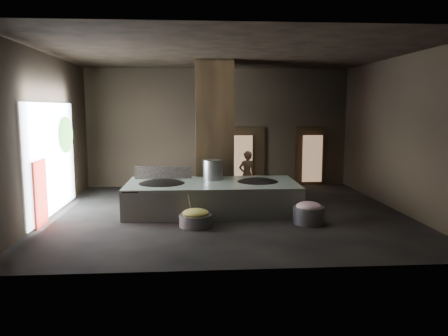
{
  "coord_description": "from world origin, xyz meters",
  "views": [
    {
      "loc": [
        -1.01,
        -12.3,
        3.0
      ],
      "look_at": [
        -0.08,
        0.42,
        1.25
      ],
      "focal_mm": 35.0,
      "sensor_mm": 36.0,
      "label": 1
    }
  ],
  "objects": [
    {
      "name": "pillar",
      "position": [
        -0.3,
        1.9,
        2.25
      ],
      "size": [
        1.2,
        1.2,
        4.5
      ],
      "primitive_type": "cube",
      "color": "black",
      "rests_on": "ground"
    },
    {
      "name": "ceiling",
      "position": [
        0.0,
        0.0,
        4.55
      ],
      "size": [
        10.0,
        9.0,
        0.1
      ],
      "primitive_type": "cube",
      "color": "black",
      "rests_on": "back_wall"
    },
    {
      "name": "front_wall",
      "position": [
        0.0,
        -4.55,
        2.25
      ],
      "size": [
        10.0,
        0.1,
        4.5
      ],
      "primitive_type": "cube",
      "color": "black",
      "rests_on": "ground"
    },
    {
      "name": "doorway_far_glow",
      "position": [
        3.65,
        4.29,
        1.05
      ],
      "size": [
        0.77,
        0.04,
        1.83
      ],
      "primitive_type": "cube",
      "color": "#8C6647",
      "rests_on": "ground"
    },
    {
      "name": "back_wall",
      "position": [
        0.0,
        4.55,
        2.25
      ],
      "size": [
        10.0,
        0.1,
        4.5
      ],
      "primitive_type": "cube",
      "color": "black",
      "rests_on": "ground"
    },
    {
      "name": "platform_cap",
      "position": [
        -0.45,
        0.22,
        0.82
      ],
      "size": [
        4.83,
        2.32,
        0.03
      ],
      "primitive_type": "cube",
      "color": "black",
      "rests_on": "hearth_platform"
    },
    {
      "name": "wok_right",
      "position": [
        0.9,
        0.27,
        0.75
      ],
      "size": [
        1.45,
        1.45,
        0.41
      ],
      "primitive_type": "ellipsoid",
      "color": "black",
      "rests_on": "hearth_platform"
    },
    {
      "name": "floor",
      "position": [
        0.0,
        0.0,
        -0.05
      ],
      "size": [
        10.0,
        9.0,
        0.1
      ],
      "primitive_type": "cube",
      "color": "black",
      "rests_on": "ground"
    },
    {
      "name": "doorway_near_glow",
      "position": [
        0.92,
        4.36,
        1.05
      ],
      "size": [
        0.77,
        0.04,
        1.82
      ],
      "primitive_type": "cube",
      "color": "#8C6647",
      "rests_on": "ground"
    },
    {
      "name": "pavilion_sliver",
      "position": [
        -4.88,
        -1.1,
        0.85
      ],
      "size": [
        0.05,
        0.9,
        1.7
      ],
      "primitive_type": "cube",
      "color": "maroon",
      "rests_on": "ground"
    },
    {
      "name": "doorway_near",
      "position": [
        1.2,
        4.45,
        1.1
      ],
      "size": [
        1.18,
        0.08,
        2.38
      ],
      "primitive_type": "cube",
      "color": "black",
      "rests_on": "ground"
    },
    {
      "name": "ladle",
      "position": [
        -1.1,
        -1.26,
        0.55
      ],
      "size": [
        0.11,
        0.33,
        0.6
      ],
      "primitive_type": "cylinder",
      "rotation": [
        0.49,
        0.0,
        -0.28
      ],
      "color": "gray",
      "rests_on": "veg_basin"
    },
    {
      "name": "veg_basin",
      "position": [
        -0.95,
        -1.41,
        0.16
      ],
      "size": [
        0.97,
        0.97,
        0.31
      ],
      "primitive_type": "cylinder",
      "rotation": [
        0.0,
        0.0,
        0.16
      ],
      "color": "slate",
      "rests_on": "ground"
    },
    {
      "name": "veg_fill",
      "position": [
        -0.95,
        -1.41,
        0.35
      ],
      "size": [
        0.69,
        0.69,
        0.21
      ],
      "primitive_type": "ellipsoid",
      "color": "#87AD53",
      "rests_on": "veg_basin"
    },
    {
      "name": "meat_fill",
      "position": [
        2.01,
        -1.33,
        0.45
      ],
      "size": [
        0.67,
        0.67,
        0.26
      ],
      "primitive_type": "ellipsoid",
      "color": "#CF7C81",
      "rests_on": "meat_basin"
    },
    {
      "name": "tree_silhouette",
      "position": [
        -4.85,
        1.3,
        2.2
      ],
      "size": [
        0.28,
        1.1,
        1.1
      ],
      "primitive_type": "ellipsoid",
      "color": "#194714",
      "rests_on": "left_opening"
    },
    {
      "name": "wok_right_rim",
      "position": [
        0.9,
        0.27,
        0.82
      ],
      "size": [
        1.48,
        1.48,
        0.05
      ],
      "primitive_type": "cylinder",
      "color": "black",
      "rests_on": "hearth_platform"
    },
    {
      "name": "left_opening",
      "position": [
        -4.95,
        0.2,
        1.6
      ],
      "size": [
        0.04,
        4.2,
        3.1
      ],
      "primitive_type": "cube",
      "color": "white",
      "rests_on": "ground"
    },
    {
      "name": "meat_basin",
      "position": [
        2.01,
        -1.33,
        0.22
      ],
      "size": [
        0.87,
        0.87,
        0.44
      ],
      "primitive_type": "cylinder",
      "rotation": [
        0.0,
        0.0,
        0.08
      ],
      "color": "slate",
      "rests_on": "ground"
    },
    {
      "name": "wok_left",
      "position": [
        -1.9,
        0.17,
        0.75
      ],
      "size": [
        1.56,
        1.56,
        0.43
      ],
      "primitive_type": "ellipsoid",
      "color": "black",
      "rests_on": "hearth_platform"
    },
    {
      "name": "doorway_far",
      "position": [
        3.6,
        4.45,
        1.1
      ],
      "size": [
        1.18,
        0.08,
        2.38
      ],
      "primitive_type": "cube",
      "color": "black",
      "rests_on": "ground"
    },
    {
      "name": "left_wall",
      "position": [
        -5.05,
        0.0,
        2.25
      ],
      "size": [
        0.1,
        9.0,
        4.5
      ],
      "primitive_type": "cube",
      "color": "black",
      "rests_on": "ground"
    },
    {
      "name": "wok_left_rim",
      "position": [
        -1.9,
        0.17,
        0.82
      ],
      "size": [
        1.59,
        1.59,
        0.05
      ],
      "primitive_type": "cylinder",
      "color": "black",
      "rests_on": "hearth_platform"
    },
    {
      "name": "stock_pot",
      "position": [
        -0.4,
        0.77,
        1.13
      ],
      "size": [
        0.6,
        0.6,
        0.64
      ],
      "primitive_type": "cylinder",
      "color": "gray",
      "rests_on": "hearth_platform"
    },
    {
      "name": "hearth_platform",
      "position": [
        -0.45,
        0.22,
        0.43
      ],
      "size": [
        4.97,
        2.42,
        0.86
      ],
      "primitive_type": "cube",
      "rotation": [
        0.0,
        0.0,
        -0.01
      ],
      "color": "#9FB09E",
      "rests_on": "ground"
    },
    {
      "name": "right_wall",
      "position": [
        5.05,
        0.0,
        2.25
      ],
      "size": [
        0.1,
        9.0,
        4.5
      ],
      "primitive_type": "cube",
      "color": "black",
      "rests_on": "ground"
    },
    {
      "name": "splash_guard",
      "position": [
        -1.9,
        0.97,
        1.03
      ],
      "size": [
        1.72,
        0.08,
        0.43
      ],
      "primitive_type": "cube",
      "rotation": [
        0.0,
        0.0,
        -0.01
      ],
      "color": "black",
      "rests_on": "hearth_platform"
    },
    {
      "name": "cook",
      "position": [
        0.8,
        2.0,
        0.8
      ],
      "size": [
        0.67,
        0.54,
        1.6
      ],
      "primitive_type": "imported",
      "rotation": [
        0.0,
        0.0,
        3.46
      ],
      "color": "#845F43",
      "rests_on": "ground"
    }
  ]
}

